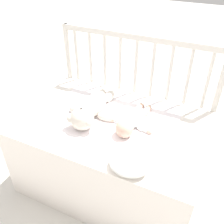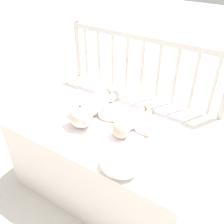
% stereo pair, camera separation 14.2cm
% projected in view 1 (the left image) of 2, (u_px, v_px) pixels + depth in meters
% --- Properties ---
extents(ground_plane, '(12.00, 12.00, 0.00)m').
position_uv_depth(ground_plane, '(111.00, 180.00, 1.73)').
color(ground_plane, silver).
extents(crib_mattress, '(1.08, 0.71, 0.51)m').
position_uv_depth(crib_mattress, '(111.00, 154.00, 1.59)').
color(crib_mattress, white).
rests_on(crib_mattress, ground_plane).
extents(crib_rail, '(1.08, 0.04, 0.91)m').
position_uv_depth(crib_rail, '(135.00, 76.00, 1.65)').
color(crib_rail, beige).
rests_on(crib_rail, ground_plane).
extents(blanket, '(0.76, 0.54, 0.01)m').
position_uv_depth(blanket, '(111.00, 116.00, 1.48)').
color(blanket, white).
rests_on(blanket, crib_mattress).
extents(teddy_bear, '(0.30, 0.46, 0.13)m').
position_uv_depth(teddy_bear, '(91.00, 109.00, 1.45)').
color(teddy_bear, silver).
rests_on(teddy_bear, crib_mattress).
extents(baby, '(0.27, 0.36, 0.10)m').
position_uv_depth(baby, '(132.00, 120.00, 1.39)').
color(baby, white).
rests_on(baby, crib_mattress).
extents(small_pillow, '(0.19, 0.16, 0.06)m').
position_uv_depth(small_pillow, '(129.00, 164.00, 1.13)').
color(small_pillow, white).
rests_on(small_pillow, crib_mattress).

